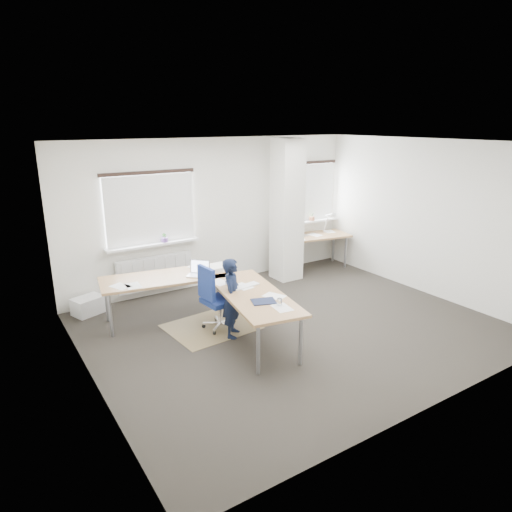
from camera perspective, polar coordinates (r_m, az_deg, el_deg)
ground at (r=7.23m, az=4.58°, el=-8.82°), size 6.00×6.00×0.00m
room_shell at (r=7.13m, az=3.86°, el=5.66°), size 6.04×5.04×2.82m
floor_mat at (r=7.24m, az=-5.65°, el=-8.78°), size 1.37×1.19×0.01m
white_crate at (r=8.11m, az=-20.23°, el=-5.82°), size 0.56×0.48×0.29m
desk_main at (r=6.93m, az=-5.79°, el=-3.77°), size 2.40×2.98×0.96m
desk_side at (r=9.92m, az=7.54°, el=2.39°), size 1.50×0.93×1.22m
task_chair at (r=7.06m, az=-4.80°, el=-6.89°), size 0.56×0.56×1.04m
person at (r=6.71m, az=-2.95°, el=-5.24°), size 0.50×0.52×1.20m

